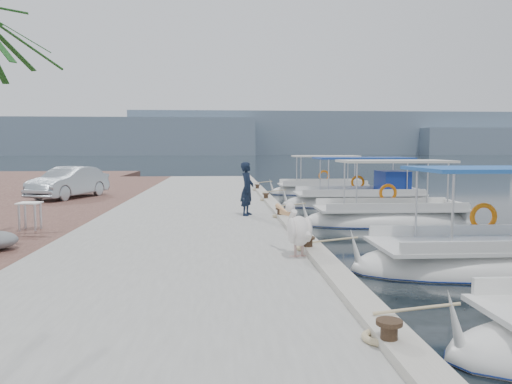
# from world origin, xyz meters

# --- Properties ---
(ground) EXTENTS (400.00, 400.00, 0.00)m
(ground) POSITION_xyz_m (0.00, 0.00, 0.00)
(ground) COLOR black
(ground) RESTS_ON ground
(concrete_quay) EXTENTS (6.00, 40.00, 0.50)m
(concrete_quay) POSITION_xyz_m (-3.00, 5.00, 0.25)
(concrete_quay) COLOR #979792
(concrete_quay) RESTS_ON ground
(quay_curb) EXTENTS (0.44, 40.00, 0.12)m
(quay_curb) POSITION_xyz_m (-0.22, 5.00, 0.56)
(quay_curb) COLOR #ACA799
(quay_curb) RESTS_ON concrete_quay
(cobblestone_strip) EXTENTS (4.00, 40.00, 0.50)m
(cobblestone_strip) POSITION_xyz_m (-8.00, 5.00, 0.25)
(cobblestone_strip) COLOR #53322C
(cobblestone_strip) RESTS_ON ground
(distant_hills) EXTENTS (330.00, 60.00, 18.00)m
(distant_hills) POSITION_xyz_m (29.61, 201.49, 7.61)
(distant_hills) COLOR slate
(distant_hills) RESTS_ON ground
(fishing_caique_b) EXTENTS (6.51, 2.50, 2.83)m
(fishing_caique_b) POSITION_xyz_m (3.84, -3.23, 0.12)
(fishing_caique_b) COLOR silver
(fishing_caique_b) RESTS_ON ground
(fishing_caique_c) EXTENTS (6.20, 2.25, 2.83)m
(fishing_caique_c) POSITION_xyz_m (3.69, 3.37, 0.13)
(fishing_caique_c) COLOR silver
(fishing_caique_c) RESTS_ON ground
(fishing_caique_d) EXTENTS (7.11, 2.54, 2.83)m
(fishing_caique_d) POSITION_xyz_m (4.25, 9.00, 0.19)
(fishing_caique_d) COLOR silver
(fishing_caique_d) RESTS_ON ground
(fishing_caique_e) EXTENTS (6.18, 2.14, 2.83)m
(fishing_caique_e) POSITION_xyz_m (3.68, 14.97, 0.13)
(fishing_caique_e) COLOR silver
(fishing_caique_e) RESTS_ON ground
(mooring_bollards) EXTENTS (0.28, 20.28, 0.33)m
(mooring_bollards) POSITION_xyz_m (-0.35, 1.50, 0.69)
(mooring_bollards) COLOR black
(mooring_bollards) RESTS_ON concrete_quay
(pelican) EXTENTS (0.73, 1.33, 1.04)m
(pelican) POSITION_xyz_m (-0.61, -3.84, 1.04)
(pelican) COLOR tan
(pelican) RESTS_ON concrete_quay
(fisherman) EXTENTS (0.59, 0.72, 1.71)m
(fisherman) POSITION_xyz_m (-1.32, 2.28, 1.35)
(fisherman) COLOR black
(fisherman) RESTS_ON concrete_quay
(parked_car) EXTENTS (2.72, 4.32, 1.34)m
(parked_car) POSITION_xyz_m (-8.72, 8.41, 1.17)
(parked_car) COLOR #A5B2BC
(parked_car) RESTS_ON cobblestone_strip
(folding_table) EXTENTS (0.55, 0.55, 0.73)m
(folding_table) POSITION_xyz_m (-7.13, -0.23, 1.02)
(folding_table) COLOR silver
(folding_table) RESTS_ON cobblestone_strip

